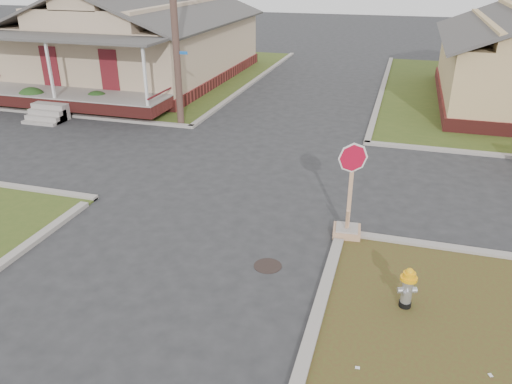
# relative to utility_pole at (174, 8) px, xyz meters

# --- Properties ---
(ground) EXTENTS (120.00, 120.00, 0.00)m
(ground) POSITION_rel_utility_pole_xyz_m (4.20, -8.90, -4.66)
(ground) COLOR #272729
(ground) RESTS_ON ground
(verge_far_left) EXTENTS (19.00, 19.00, 0.05)m
(verge_far_left) POSITION_rel_utility_pole_xyz_m (-8.80, 9.10, -4.64)
(verge_far_left) COLOR #3A4D1B
(verge_far_left) RESTS_ON ground
(curbs) EXTENTS (80.00, 40.00, 0.12)m
(curbs) POSITION_rel_utility_pole_xyz_m (4.20, -3.90, -4.66)
(curbs) COLOR gray
(curbs) RESTS_ON ground
(manhole) EXTENTS (0.64, 0.64, 0.01)m
(manhole) POSITION_rel_utility_pole_xyz_m (6.40, -9.40, -4.66)
(manhole) COLOR black
(manhole) RESTS_ON ground
(corner_house) EXTENTS (10.10, 15.50, 5.30)m
(corner_house) POSITION_rel_utility_pole_xyz_m (-5.80, 7.78, -2.38)
(corner_house) COLOR maroon
(corner_house) RESTS_ON ground
(utility_pole) EXTENTS (1.80, 0.28, 9.00)m
(utility_pole) POSITION_rel_utility_pole_xyz_m (0.00, 0.00, 0.00)
(utility_pole) COLOR #49312A
(utility_pole) RESTS_ON ground
(fire_hydrant) EXTENTS (0.33, 0.33, 0.89)m
(fire_hydrant) POSITION_rel_utility_pole_xyz_m (9.43, -10.08, -4.12)
(fire_hydrant) COLOR black
(fire_hydrant) RESTS_ON ground
(stop_sign) EXTENTS (0.69, 0.68, 2.45)m
(stop_sign) POSITION_rel_utility_pole_xyz_m (7.94, -7.51, -4.08)
(stop_sign) COLOR tan
(stop_sign) RESTS_ON ground
(hedge_left) EXTENTS (1.40, 1.15, 1.07)m
(hedge_left) POSITION_rel_utility_pole_xyz_m (-7.41, 0.03, -4.08)
(hedge_left) COLOR #1E3E16
(hedge_left) RESTS_ON verge_far_left
(hedge_right) EXTENTS (1.29, 1.06, 0.99)m
(hedge_right) POSITION_rel_utility_pole_xyz_m (-4.44, 0.70, -4.12)
(hedge_right) COLOR #1E3E16
(hedge_right) RESTS_ON verge_far_left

